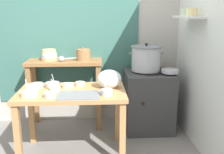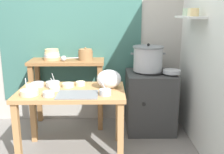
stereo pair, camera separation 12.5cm
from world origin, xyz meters
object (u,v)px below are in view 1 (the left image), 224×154
(wide_pan, at_px, (170,71))
(prep_bowl_6, at_px, (68,85))
(ladle, at_px, (62,59))
(prep_bowl_5, at_px, (107,92))
(back_shelf_table, at_px, (65,77))
(stove_block, at_px, (148,100))
(prep_bowl_8, at_px, (32,88))
(steamer_pot, at_px, (146,58))
(bowl_stack_enamel, at_px, (49,55))
(prep_bowl_4, at_px, (80,84))
(prep_bowl_7, at_px, (50,95))
(prep_bowl_3, at_px, (37,85))
(clay_pot, at_px, (83,55))
(serving_tray, at_px, (79,95))
(prep_table, at_px, (72,101))
(prep_bowl_1, at_px, (52,85))
(prep_bowl_0, at_px, (30,93))
(prep_bowl_2, at_px, (55,89))
(plastic_bag, at_px, (109,79))

(wide_pan, relative_size, prep_bowl_6, 1.72)
(ladle, relative_size, prep_bowl_5, 1.78)
(back_shelf_table, relative_size, ladle, 3.40)
(stove_block, distance_m, ladle, 1.22)
(prep_bowl_8, bearing_deg, prep_bowl_6, 17.15)
(steamer_pot, height_order, prep_bowl_6, steamer_pot)
(bowl_stack_enamel, distance_m, prep_bowl_4, 0.75)
(stove_block, bearing_deg, prep_bowl_8, -155.44)
(bowl_stack_enamel, distance_m, ladle, 0.20)
(bowl_stack_enamel, distance_m, prep_bowl_5, 1.18)
(prep_bowl_7, bearing_deg, prep_bowl_8, 136.46)
(back_shelf_table, relative_size, prep_bowl_4, 9.35)
(back_shelf_table, bearing_deg, prep_bowl_8, -108.96)
(prep_bowl_3, distance_m, prep_bowl_6, 0.33)
(clay_pot, bearing_deg, serving_tray, -90.69)
(prep_table, relative_size, bowl_stack_enamel, 5.20)
(serving_tray, distance_m, prep_bowl_3, 0.56)
(ladle, relative_size, wide_pan, 1.33)
(serving_tray, xyz_separation_m, prep_bowl_1, (-0.30, 0.30, 0.03))
(prep_bowl_8, bearing_deg, prep_bowl_0, -83.69)
(bowl_stack_enamel, relative_size, prep_bowl_7, 1.84)
(serving_tray, distance_m, prep_bowl_8, 0.52)
(prep_table, height_order, ladle, ladle)
(back_shelf_table, xyz_separation_m, steamer_pot, (1.03, -0.11, 0.26))
(prep_bowl_0, bearing_deg, prep_table, 22.97)
(prep_bowl_5, bearing_deg, serving_tray, 178.28)
(stove_block, relative_size, wide_pan, 3.68)
(clay_pot, xyz_separation_m, bowl_stack_enamel, (-0.44, 0.02, -0.01))
(bowl_stack_enamel, bearing_deg, clay_pot, -2.69)
(clay_pot, distance_m, prep_bowl_7, 1.01)
(clay_pot, relative_size, prep_bowl_2, 1.29)
(stove_block, relative_size, prep_bowl_0, 4.49)
(prep_bowl_1, bearing_deg, plastic_bag, -5.67)
(back_shelf_table, xyz_separation_m, clay_pot, (0.25, 0.00, 0.29))
(prep_bowl_4, bearing_deg, prep_bowl_2, -142.49)
(prep_bowl_3, distance_m, prep_bowl_8, 0.14)
(serving_tray, xyz_separation_m, prep_bowl_3, (-0.46, 0.31, 0.02))
(prep_bowl_6, bearing_deg, prep_bowl_1, 174.06)
(prep_bowl_0, height_order, prep_bowl_4, prep_bowl_0)
(steamer_pot, xyz_separation_m, prep_bowl_1, (-1.10, -0.50, -0.19))
(ladle, height_order, serving_tray, ladle)
(prep_table, bearing_deg, back_shelf_table, 101.62)
(steamer_pot, xyz_separation_m, bowl_stack_enamel, (-1.22, 0.13, 0.03))
(plastic_bag, xyz_separation_m, prep_bowl_6, (-0.44, 0.04, -0.07))
(prep_table, xyz_separation_m, plastic_bag, (0.39, 0.07, 0.21))
(wide_pan, relative_size, prep_bowl_7, 1.84)
(prep_bowl_7, bearing_deg, ladle, 88.53)
(steamer_pot, bearing_deg, prep_bowl_3, -158.83)
(steamer_pot, xyz_separation_m, serving_tray, (-0.80, -0.80, -0.21))
(prep_bowl_0, xyz_separation_m, prep_bowl_2, (0.22, 0.15, -0.01))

